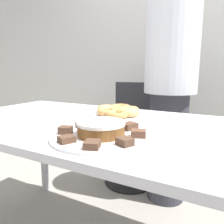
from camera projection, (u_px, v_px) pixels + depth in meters
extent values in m
cube|color=silver|center=(186.00, 41.00, 2.23)|extent=(8.00, 0.05, 2.60)
cube|color=silver|center=(119.00, 128.00, 1.01)|extent=(1.88, 0.86, 0.03)
cylinder|color=silver|center=(44.00, 149.00, 1.80)|extent=(0.06, 0.06, 0.73)
cylinder|color=#383842|center=(167.00, 147.00, 1.68)|extent=(0.28, 0.28, 0.84)
cylinder|color=silver|center=(172.00, 46.00, 1.54)|extent=(0.38, 0.38, 0.66)
cylinder|color=black|center=(129.00, 181.00, 2.00)|extent=(0.44, 0.44, 0.01)
cylinder|color=#262626|center=(129.00, 158.00, 1.96)|extent=(0.06, 0.06, 0.42)
cube|color=#2D2D33|center=(130.00, 134.00, 1.91)|extent=(0.50, 0.50, 0.04)
cube|color=#2D2D33|center=(136.00, 105.00, 2.06)|extent=(0.40, 0.08, 0.42)
cylinder|color=white|center=(101.00, 136.00, 0.81)|extent=(0.37, 0.37, 0.01)
cylinder|color=white|center=(119.00, 115.00, 1.19)|extent=(0.34, 0.34, 0.01)
cylinder|color=brown|center=(101.00, 130.00, 0.80)|extent=(0.17, 0.17, 0.04)
cylinder|color=white|center=(101.00, 123.00, 0.80)|extent=(0.18, 0.18, 0.01)
cube|color=brown|center=(107.00, 123.00, 0.94)|extent=(0.06, 0.06, 0.03)
cube|color=brown|center=(83.00, 125.00, 0.91)|extent=(0.07, 0.06, 0.02)
cube|color=#513828|center=(66.00, 130.00, 0.82)|extent=(0.06, 0.05, 0.03)
cube|color=#513828|center=(67.00, 139.00, 0.72)|extent=(0.06, 0.06, 0.02)
cube|color=#513828|center=(92.00, 144.00, 0.67)|extent=(0.06, 0.07, 0.02)
cube|color=#513828|center=(125.00, 142.00, 0.70)|extent=(0.06, 0.06, 0.02)
cube|color=brown|center=(138.00, 133.00, 0.78)|extent=(0.06, 0.06, 0.03)
cube|color=#513828|center=(129.00, 126.00, 0.88)|extent=(0.07, 0.07, 0.03)
torus|color=#C68447|center=(119.00, 111.00, 1.19)|extent=(0.12, 0.12, 0.04)
torus|color=tan|center=(109.00, 112.00, 1.17)|extent=(0.13, 0.13, 0.03)
torus|color=#D18E4C|center=(117.00, 115.00, 1.10)|extent=(0.12, 0.12, 0.03)
torus|color=#E5AD66|center=(129.00, 112.00, 1.15)|extent=(0.11, 0.11, 0.04)
torus|color=#E5AD66|center=(129.00, 110.00, 1.21)|extent=(0.12, 0.12, 0.04)
torus|color=#C68447|center=(121.00, 108.00, 1.29)|extent=(0.12, 0.12, 0.04)
torus|color=#E5AD66|center=(107.00, 109.00, 1.25)|extent=(0.11, 0.11, 0.04)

